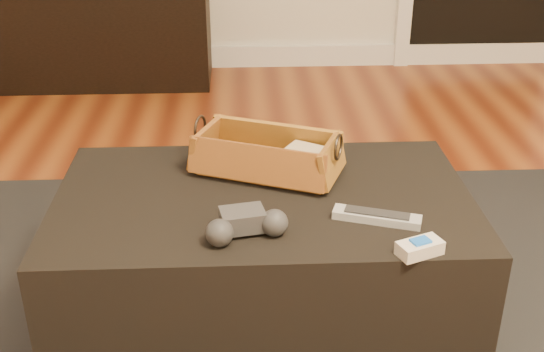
{
  "coord_description": "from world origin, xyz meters",
  "views": [
    {
      "loc": [
        -0.09,
        -1.11,
        1.2
      ],
      "look_at": [
        -0.02,
        0.31,
        0.49
      ],
      "focal_mm": 45.0,
      "sensor_mm": 36.0,
      "label": 1
    }
  ],
  "objects_px": {
    "wicker_basket": "(267,156)",
    "game_controller": "(245,224)",
    "media_cabinet": "(83,34)",
    "ottoman": "(264,268)",
    "silver_remote": "(377,217)",
    "cream_gadget": "(420,248)",
    "tv_remote": "(258,165)"
  },
  "relations": [
    {
      "from": "wicker_basket",
      "to": "game_controller",
      "type": "height_order",
      "value": "wicker_basket"
    },
    {
      "from": "media_cabinet",
      "to": "ottoman",
      "type": "bearing_deg",
      "value": -67.94
    },
    {
      "from": "silver_remote",
      "to": "cream_gadget",
      "type": "xyz_separation_m",
      "value": [
        0.06,
        -0.14,
        0.01
      ]
    },
    {
      "from": "ottoman",
      "to": "wicker_basket",
      "type": "xyz_separation_m",
      "value": [
        0.01,
        0.12,
        0.25
      ]
    },
    {
      "from": "tv_remote",
      "to": "cream_gadget",
      "type": "height_order",
      "value": "same"
    },
    {
      "from": "silver_remote",
      "to": "ottoman",
      "type": "bearing_deg",
      "value": 151.51
    },
    {
      "from": "media_cabinet",
      "to": "wicker_basket",
      "type": "xyz_separation_m",
      "value": [
        0.9,
        -2.06,
        0.21
      ]
    },
    {
      "from": "ottoman",
      "to": "tv_remote",
      "type": "distance_m",
      "value": 0.26
    },
    {
      "from": "tv_remote",
      "to": "ottoman",
      "type": "bearing_deg",
      "value": -69.86
    },
    {
      "from": "cream_gadget",
      "to": "tv_remote",
      "type": "bearing_deg",
      "value": 129.09
    },
    {
      "from": "wicker_basket",
      "to": "cream_gadget",
      "type": "xyz_separation_m",
      "value": [
        0.3,
        -0.4,
        -0.03
      ]
    },
    {
      "from": "media_cabinet",
      "to": "game_controller",
      "type": "distance_m",
      "value": 2.52
    },
    {
      "from": "cream_gadget",
      "to": "silver_remote",
      "type": "bearing_deg",
      "value": 114.13
    },
    {
      "from": "ottoman",
      "to": "wicker_basket",
      "type": "height_order",
      "value": "wicker_basket"
    },
    {
      "from": "media_cabinet",
      "to": "wicker_basket",
      "type": "relative_size",
      "value": 3.26
    },
    {
      "from": "wicker_basket",
      "to": "silver_remote",
      "type": "bearing_deg",
      "value": -47.92
    },
    {
      "from": "tv_remote",
      "to": "wicker_basket",
      "type": "height_order",
      "value": "wicker_basket"
    },
    {
      "from": "tv_remote",
      "to": "silver_remote",
      "type": "xyz_separation_m",
      "value": [
        0.26,
        -0.25,
        -0.01
      ]
    },
    {
      "from": "ottoman",
      "to": "game_controller",
      "type": "relative_size",
      "value": 5.21
    },
    {
      "from": "silver_remote",
      "to": "tv_remote",
      "type": "bearing_deg",
      "value": 135.35
    },
    {
      "from": "game_controller",
      "to": "cream_gadget",
      "type": "relative_size",
      "value": 1.84
    },
    {
      "from": "ottoman",
      "to": "game_controller",
      "type": "bearing_deg",
      "value": -103.41
    },
    {
      "from": "ottoman",
      "to": "cream_gadget",
      "type": "height_order",
      "value": "cream_gadget"
    },
    {
      "from": "wicker_basket",
      "to": "game_controller",
      "type": "bearing_deg",
      "value": -100.71
    },
    {
      "from": "wicker_basket",
      "to": "silver_remote",
      "type": "distance_m",
      "value": 0.35
    },
    {
      "from": "game_controller",
      "to": "wicker_basket",
      "type": "bearing_deg",
      "value": 79.29
    },
    {
      "from": "tv_remote",
      "to": "wicker_basket",
      "type": "xyz_separation_m",
      "value": [
        0.02,
        0.01,
        0.02
      ]
    },
    {
      "from": "media_cabinet",
      "to": "silver_remote",
      "type": "relative_size",
      "value": 6.7
    },
    {
      "from": "media_cabinet",
      "to": "ottoman",
      "type": "xyz_separation_m",
      "value": [
        0.88,
        -2.18,
        -0.04
      ]
    },
    {
      "from": "media_cabinet",
      "to": "game_controller",
      "type": "relative_size",
      "value": 6.99
    },
    {
      "from": "tv_remote",
      "to": "game_controller",
      "type": "height_order",
      "value": "game_controller"
    },
    {
      "from": "media_cabinet",
      "to": "silver_remote",
      "type": "xyz_separation_m",
      "value": [
        1.13,
        -2.32,
        0.18
      ]
    }
  ]
}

